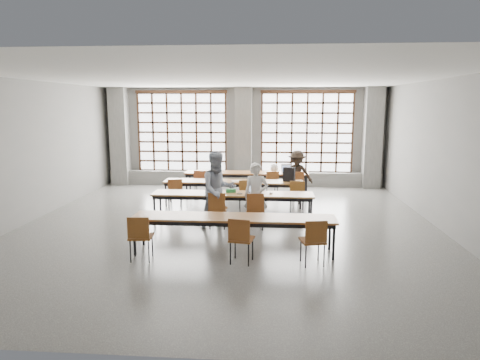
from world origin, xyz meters
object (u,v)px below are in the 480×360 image
object	(u,v)px
desk_row_a	(246,174)
desk_row_d	(234,220)
chair_near_left	(140,233)
desk_row_c	(233,196)
chair_front_right	(256,207)
red_pouch	(141,234)
backpack	(289,174)
student_female	(218,190)
desk_row_b	(233,183)
chair_mid_centre	(246,192)
chair_back_mid	(272,182)
student_male	(256,196)
chair_back_left	(201,181)
student_back	(297,175)
chair_mid_right	(297,193)
chair_near_right	(314,238)
laptop_back	(287,170)
chair_near_mid	(241,236)
green_box	(231,191)
phone	(240,194)
chair_back_right	(297,182)
chair_front_left	(217,206)
mouse	(271,193)
plastic_bag	(274,168)
laptop_front	(255,190)
chair_mid_left	(175,191)

from	to	relation	value
desk_row_a	desk_row_d	size ratio (longest dim) A/B	1.00
chair_near_left	desk_row_c	bearing A→B (deg)	62.96
desk_row_d	chair_front_right	bearing A→B (deg)	77.03
red_pouch	backpack	bearing A→B (deg)	57.32
desk_row_c	red_pouch	size ratio (longest dim) A/B	20.00
chair_front_right	student_female	world-z (taller)	student_female
desk_row_b	chair_mid_centre	xyz separation A→B (m)	(0.41, -0.63, -0.13)
chair_back_mid	student_male	distance (m)	3.23
chair_back_left	student_back	bearing A→B (deg)	2.47
chair_mid_right	student_female	bearing A→B (deg)	-140.77
chair_near_right	laptop_back	size ratio (longest dim) A/B	1.93
chair_near_mid	green_box	distance (m)	3.00
chair_mid_centre	phone	bearing A→B (deg)	-94.11
chair_front_right	chair_back_right	bearing A→B (deg)	71.07
chair_near_left	chair_near_mid	distance (m)	1.88
chair_near_right	phone	distance (m)	3.19
chair_back_right	chair_front_left	bearing A→B (deg)	-121.55
desk_row_c	chair_front_right	bearing A→B (deg)	-46.41
desk_row_a	green_box	distance (m)	3.25
chair_back_right	red_pouch	xyz separation A→B (m)	(-3.21, -5.49, -0.04)
chair_mid_centre	chair_near_right	bearing A→B (deg)	-69.57
chair_back_left	student_back	xyz separation A→B (m)	(3.00, 0.13, 0.22)
chair_near_mid	green_box	xyz separation A→B (m)	(-0.46, 2.95, 0.24)
student_female	student_male	bearing A→B (deg)	-27.40
mouse	plastic_bag	distance (m)	3.40
student_back	chair_mid_centre	bearing A→B (deg)	-132.82
chair_back_left	chair_mid_right	distance (m)	3.32
chair_near_mid	chair_near_left	bearing A→B (deg)	-179.97
chair_mid_centre	chair_mid_right	world-z (taller)	same
chair_near_mid	plastic_bag	size ratio (longest dim) A/B	3.08
desk_row_b	chair_near_mid	bearing A→B (deg)	-83.10
laptop_back	green_box	size ratio (longest dim) A/B	1.82
desk_row_a	laptop_front	distance (m)	3.24
chair_mid_left	chair_front_left	bearing A→B (deg)	-50.66
chair_back_right	chair_mid_left	distance (m)	3.81
desk_row_d	chair_back_left	world-z (taller)	chair_back_left
chair_mid_centre	chair_back_left	bearing A→B (deg)	133.66
backpack	chair_near_left	bearing A→B (deg)	-106.80
chair_back_right	backpack	world-z (taller)	backpack
student_back	desk_row_d	bearing A→B (deg)	-109.00
chair_near_left	student_female	world-z (taller)	student_female
chair_front_right	phone	world-z (taller)	chair_front_right
desk_row_b	chair_near_right	xyz separation A→B (m)	(1.89, -4.60, -0.13)
student_male	laptop_front	world-z (taller)	student_male
desk_row_d	mouse	distance (m)	2.34
chair_mid_right	plastic_bag	world-z (taller)	plastic_bag
chair_front_left	chair_near_right	xyz separation A→B (m)	(2.05, -2.24, 0.00)
laptop_front	desk_row_d	bearing A→B (deg)	-97.57
chair_mid_centre	green_box	size ratio (longest dim) A/B	3.52
mouse	backpack	world-z (taller)	backpack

